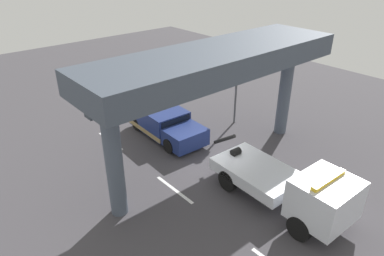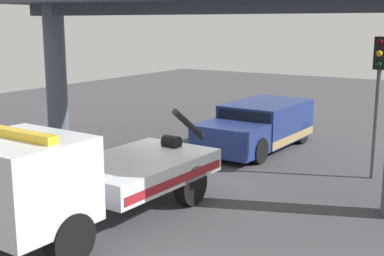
# 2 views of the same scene
# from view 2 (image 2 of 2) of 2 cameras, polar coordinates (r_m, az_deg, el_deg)

# --- Properties ---
(ground_plane) EXTENTS (60.00, 40.00, 0.10)m
(ground_plane) POSITION_cam_2_polar(r_m,az_deg,el_deg) (14.79, -0.32, -5.96)
(ground_plane) COLOR #423F44
(lane_stripe_west) EXTENTS (2.60, 0.16, 0.01)m
(lane_stripe_west) POSITION_cam_2_polar(r_m,az_deg,el_deg) (21.17, 1.96, -0.43)
(lane_stripe_west) COLOR silver
(lane_stripe_west) RESTS_ON ground
(lane_stripe_mid) EXTENTS (2.60, 0.16, 0.01)m
(lane_stripe_mid) POSITION_cam_2_polar(r_m,az_deg,el_deg) (16.43, -8.76, -4.10)
(lane_stripe_mid) COLOR silver
(lane_stripe_mid) RESTS_ON ground
(tow_truck_white) EXTENTS (7.29, 2.62, 2.46)m
(tow_truck_white) POSITION_cam_2_polar(r_m,az_deg,el_deg) (11.22, -12.50, -5.31)
(tow_truck_white) COLOR silver
(tow_truck_white) RESTS_ON ground
(towed_van_green) EXTENTS (5.27, 2.38, 1.58)m
(towed_van_green) POSITION_cam_2_polar(r_m,az_deg,el_deg) (18.48, 7.41, 0.17)
(towed_van_green) COLOR navy
(towed_van_green) RESTS_ON ground
(traffic_light_near) EXTENTS (0.39, 0.32, 4.03)m
(traffic_light_near) POSITION_cam_2_polar(r_m,az_deg,el_deg) (15.26, 19.93, 5.40)
(traffic_light_near) COLOR #515456
(traffic_light_near) RESTS_ON ground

